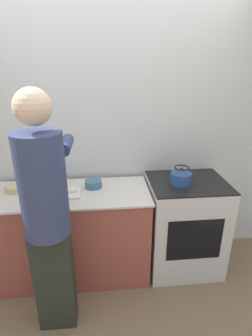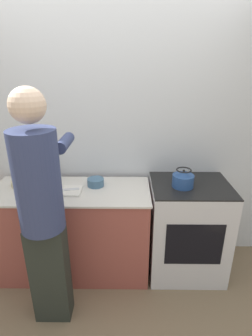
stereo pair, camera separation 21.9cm
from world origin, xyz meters
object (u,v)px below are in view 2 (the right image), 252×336
Objects in this scene: person at (42,208)px; kettle at (183,179)px; cutting_board at (61,191)px; canister_jar at (44,174)px; bowl_prep at (22,183)px; oven at (187,229)px; knife at (64,190)px.

person reaches higher than kettle.
cutting_board is 0.31m from canister_jar.
kettle is at bearing -4.93° from bowl_prep.
oven is 2.57× the size of cutting_board.
canister_jar is at bearing 106.12° from person.
person is at bearing -73.88° from canister_jar.
canister_jar reaches higher than cutting_board.
person is 0.50m from knife.
kettle is at bearing -154.36° from oven.
oven is at bearing -7.32° from canister_jar.
kettle is at bearing 0.13° from cutting_board.
canister_jar is at bearing 172.68° from oven.
oven reaches higher than knife.
bowl_prep is (-0.40, 0.62, -0.10)m from person.
canister_jar is at bearing 25.65° from bowl_prep.
cutting_board is at bearing -177.82° from oven.
person is 5.00× the size of cutting_board.
person is 0.50m from cutting_board.
person is at bearing -155.40° from oven.
kettle is at bearing -9.64° from canister_jar.
kettle reaches higher than oven.
person is 1.19m from kettle.
oven is 1.21m from knife.
oven is at bearing 2.18° from cutting_board.
canister_jar reaches higher than knife.
oven reaches higher than bowl_prep.
kettle is at bearing 24.51° from person.
oven is at bearing 25.64° from kettle.
kettle is 1.22× the size of canister_jar.
bowl_prep is (-0.40, 0.13, 0.02)m from cutting_board.
bowl_prep reaches higher than knife.
person is 9.76× the size of kettle.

